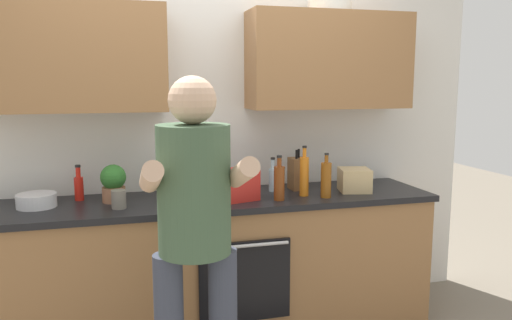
{
  "coord_description": "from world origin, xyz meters",
  "views": [
    {
      "loc": [
        -0.59,
        -3.11,
        1.63
      ],
      "look_at": [
        0.24,
        -0.1,
        1.15
      ],
      "focal_mm": 35.6,
      "sensor_mm": 36.0,
      "label": 1
    }
  ],
  "objects_px": {
    "bottle_oil": "(193,174)",
    "cup_tea": "(362,177)",
    "person_standing": "(195,224)",
    "grocery_bag_bread": "(354,180)",
    "bottle_juice": "(304,175)",
    "bottle_syrup": "(326,179)",
    "potted_herb": "(113,183)",
    "mixing_bowl": "(37,200)",
    "grocery_bag_crisps": "(239,184)",
    "grocery_bag_produce": "(184,185)",
    "cup_stoneware": "(119,199)",
    "knife_block": "(297,174)",
    "bottle_water": "(273,178)",
    "bottle_vinegar": "(279,182)",
    "bottle_hotsauce": "(79,186)"
  },
  "relations": [
    {
      "from": "bottle_oil",
      "to": "cup_tea",
      "type": "xyz_separation_m",
      "value": [
        1.24,
        -0.02,
        -0.08
      ]
    },
    {
      "from": "person_standing",
      "to": "grocery_bag_bread",
      "type": "height_order",
      "value": "person_standing"
    },
    {
      "from": "bottle_juice",
      "to": "bottle_syrup",
      "type": "relative_size",
      "value": 1.14
    },
    {
      "from": "potted_herb",
      "to": "mixing_bowl",
      "type": "bearing_deg",
      "value": -177.53
    },
    {
      "from": "grocery_bag_crisps",
      "to": "grocery_bag_produce",
      "type": "bearing_deg",
      "value": 169.79
    },
    {
      "from": "cup_stoneware",
      "to": "knife_block",
      "type": "height_order",
      "value": "knife_block"
    },
    {
      "from": "bottle_oil",
      "to": "bottle_juice",
      "type": "bearing_deg",
      "value": -24.17
    },
    {
      "from": "bottle_oil",
      "to": "grocery_bag_bread",
      "type": "bearing_deg",
      "value": -14.05
    },
    {
      "from": "potted_herb",
      "to": "cup_tea",
      "type": "bearing_deg",
      "value": 4.32
    },
    {
      "from": "grocery_bag_bread",
      "to": "grocery_bag_crisps",
      "type": "bearing_deg",
      "value": -177.67
    },
    {
      "from": "cup_stoneware",
      "to": "grocery_bag_bread",
      "type": "height_order",
      "value": "grocery_bag_bread"
    },
    {
      "from": "bottle_syrup",
      "to": "grocery_bag_crisps",
      "type": "relative_size",
      "value": 1.37
    },
    {
      "from": "bottle_oil",
      "to": "cup_tea",
      "type": "bearing_deg",
      "value": -0.92
    },
    {
      "from": "bottle_juice",
      "to": "bottle_oil",
      "type": "bearing_deg",
      "value": 155.83
    },
    {
      "from": "bottle_water",
      "to": "mixing_bowl",
      "type": "xyz_separation_m",
      "value": [
        -1.48,
        -0.05,
        -0.05
      ]
    },
    {
      "from": "person_standing",
      "to": "bottle_water",
      "type": "height_order",
      "value": "person_standing"
    },
    {
      "from": "person_standing",
      "to": "bottle_water",
      "type": "bearing_deg",
      "value": 54.31
    },
    {
      "from": "bottle_juice",
      "to": "potted_herb",
      "type": "relative_size",
      "value": 1.4
    },
    {
      "from": "cup_tea",
      "to": "cup_stoneware",
      "type": "relative_size",
      "value": 0.81
    },
    {
      "from": "mixing_bowl",
      "to": "knife_block",
      "type": "bearing_deg",
      "value": 2.39
    },
    {
      "from": "bottle_vinegar",
      "to": "cup_tea",
      "type": "distance_m",
      "value": 0.84
    },
    {
      "from": "bottle_juice",
      "to": "knife_block",
      "type": "height_order",
      "value": "bottle_juice"
    },
    {
      "from": "bottle_vinegar",
      "to": "grocery_bag_produce",
      "type": "xyz_separation_m",
      "value": [
        -0.58,
        0.14,
        -0.01
      ]
    },
    {
      "from": "potted_herb",
      "to": "grocery_bag_bread",
      "type": "xyz_separation_m",
      "value": [
        1.57,
        -0.11,
        -0.04
      ]
    },
    {
      "from": "bottle_syrup",
      "to": "grocery_bag_bread",
      "type": "xyz_separation_m",
      "value": [
        0.26,
        0.12,
        -0.04
      ]
    },
    {
      "from": "bottle_vinegar",
      "to": "knife_block",
      "type": "relative_size",
      "value": 1.02
    },
    {
      "from": "bottle_syrup",
      "to": "grocery_bag_bread",
      "type": "relative_size",
      "value": 1.4
    },
    {
      "from": "bottle_vinegar",
      "to": "cup_stoneware",
      "type": "height_order",
      "value": "bottle_vinegar"
    },
    {
      "from": "bottle_vinegar",
      "to": "grocery_bag_crisps",
      "type": "bearing_deg",
      "value": 161.15
    },
    {
      "from": "bottle_syrup",
      "to": "bottle_vinegar",
      "type": "bearing_deg",
      "value": 178.5
    },
    {
      "from": "potted_herb",
      "to": "bottle_vinegar",
      "type": "bearing_deg",
      "value": -12.81
    },
    {
      "from": "bottle_juice",
      "to": "grocery_bag_bread",
      "type": "height_order",
      "value": "bottle_juice"
    },
    {
      "from": "potted_herb",
      "to": "grocery_bag_crisps",
      "type": "distance_m",
      "value": 0.77
    },
    {
      "from": "bottle_water",
      "to": "cup_stoneware",
      "type": "distance_m",
      "value": 1.03
    },
    {
      "from": "bottle_water",
      "to": "mixing_bowl",
      "type": "height_order",
      "value": "bottle_water"
    },
    {
      "from": "bottle_juice",
      "to": "bottle_vinegar",
      "type": "bearing_deg",
      "value": -158.77
    },
    {
      "from": "grocery_bag_produce",
      "to": "grocery_bag_bread",
      "type": "height_order",
      "value": "grocery_bag_produce"
    },
    {
      "from": "bottle_vinegar",
      "to": "grocery_bag_crisps",
      "type": "relative_size",
      "value": 1.35
    },
    {
      "from": "person_standing",
      "to": "bottle_vinegar",
      "type": "xyz_separation_m",
      "value": [
        0.63,
        0.67,
        0.04
      ]
    },
    {
      "from": "bottle_oil",
      "to": "person_standing",
      "type": "bearing_deg",
      "value": -98.04
    },
    {
      "from": "bottle_oil",
      "to": "mixing_bowl",
      "type": "bearing_deg",
      "value": -169.84
    },
    {
      "from": "mixing_bowl",
      "to": "bottle_syrup",
      "type": "bearing_deg",
      "value": -7.03
    },
    {
      "from": "bottle_vinegar",
      "to": "grocery_bag_produce",
      "type": "bearing_deg",
      "value": 166.11
    },
    {
      "from": "grocery_bag_produce",
      "to": "bottle_hotsauce",
      "type": "bearing_deg",
      "value": 163.8
    },
    {
      "from": "cup_tea",
      "to": "cup_stoneware",
      "type": "height_order",
      "value": "cup_stoneware"
    },
    {
      "from": "bottle_water",
      "to": "grocery_bag_bread",
      "type": "relative_size",
      "value": 1.12
    },
    {
      "from": "bottle_water",
      "to": "bottle_vinegar",
      "type": "relative_size",
      "value": 0.81
    },
    {
      "from": "bottle_juice",
      "to": "potted_herb",
      "type": "height_order",
      "value": "bottle_juice"
    },
    {
      "from": "knife_block",
      "to": "grocery_bag_crisps",
      "type": "xyz_separation_m",
      "value": [
        -0.46,
        -0.19,
        -0.01
      ]
    },
    {
      "from": "bottle_syrup",
      "to": "cup_stoneware",
      "type": "xyz_separation_m",
      "value": [
        -1.28,
        0.06,
        -0.06
      ]
    }
  ]
}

